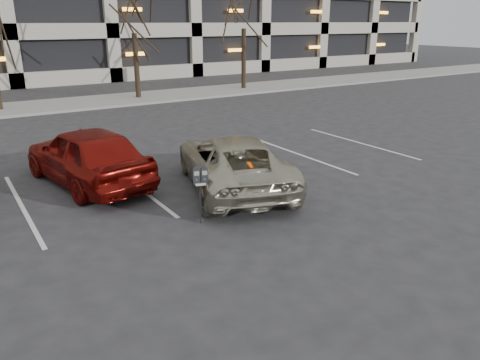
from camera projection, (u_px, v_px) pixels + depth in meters
name	position (u px, v px, depth m)	size (l,w,h in m)	color
ground	(225.00, 201.00, 11.31)	(140.00, 140.00, 0.00)	#28282B
sidewalk	(65.00, 105.00, 24.02)	(80.00, 4.00, 0.12)	gray
stall_lines	(136.00, 185.00, 12.42)	(16.90, 5.20, 0.00)	silver
parking_meter	(200.00, 181.00, 9.80)	(0.34, 0.22, 1.25)	black
suv_silver	(233.00, 162.00, 12.06)	(3.78, 5.48, 1.40)	#BAB89F
car_red	(87.00, 155.00, 12.28)	(1.87, 4.65, 1.59)	maroon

